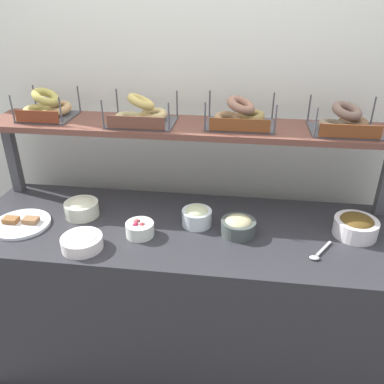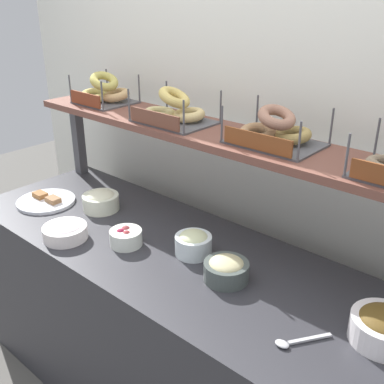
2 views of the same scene
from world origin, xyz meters
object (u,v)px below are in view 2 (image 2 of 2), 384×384
object	(u,v)px
bowl_scallion_spread	(193,243)
serving_plate_white	(46,201)
bagel_basket_plain	(174,112)
bowl_potato_salad	(101,200)
bowl_hummus	(226,269)
serving_spoon_near_plate	(294,342)
bagel_basket_sesame	(104,93)
bowl_cream_cheese	(65,231)
bowl_beet_salad	(126,237)
bagel_basket_everything	(275,132)

from	to	relation	value
bowl_scallion_spread	serving_plate_white	bearing A→B (deg)	-171.82
bagel_basket_plain	bowl_potato_salad	bearing A→B (deg)	-143.18
bowl_hummus	serving_spoon_near_plate	world-z (taller)	bowl_hummus
bowl_scallion_spread	bagel_basket_plain	size ratio (longest dim) A/B	0.44
bagel_basket_sesame	bowl_cream_cheese	bearing A→B (deg)	-57.33
bagel_basket_plain	bowl_beet_salad	bearing A→B (deg)	-81.19
bowl_cream_cheese	bagel_basket_sesame	distance (m)	0.76
bagel_basket_sesame	serving_plate_white	bearing A→B (deg)	-95.74
serving_plate_white	bowl_cream_cheese	bearing A→B (deg)	-20.93
serving_spoon_near_plate	bagel_basket_sesame	distance (m)	1.51
bowl_potato_salad	serving_plate_white	bearing A→B (deg)	-153.21
bowl_hummus	bowl_beet_salad	xyz separation A→B (m)	(-0.45, -0.08, -0.01)
bowl_cream_cheese	serving_spoon_near_plate	world-z (taller)	bowl_cream_cheese
bowl_potato_salad	bowl_hummus	distance (m)	0.79
bagel_basket_sesame	bagel_basket_plain	bearing A→B (deg)	-3.65
bowl_potato_salad	bagel_basket_sesame	distance (m)	0.55
bagel_basket_sesame	bagel_basket_everything	xyz separation A→B (m)	(0.99, -0.00, -0.00)
bowl_potato_salad	bagel_basket_plain	distance (m)	0.56
bowl_cream_cheese	bowl_hummus	distance (m)	0.71
bowl_scallion_spread	bowl_potato_salad	bearing A→B (deg)	179.06
bowl_potato_salad	bowl_hummus	size ratio (longest dim) A/B	1.04
bowl_scallion_spread	bowl_beet_salad	bearing A→B (deg)	-152.91
serving_spoon_near_plate	bowl_potato_salad	bearing A→B (deg)	170.62
serving_spoon_near_plate	bowl_beet_salad	bearing A→B (deg)	176.45
bowl_hummus	bagel_basket_plain	world-z (taller)	bagel_basket_plain
bowl_scallion_spread	bagel_basket_everything	bearing A→B (deg)	54.31
serving_spoon_near_plate	bagel_basket_everything	bearing A→B (deg)	131.47
bowl_beet_salad	serving_plate_white	bearing A→B (deg)	179.33
bowl_beet_salad	bagel_basket_everything	bearing A→B (deg)	41.20
bowl_potato_salad	bowl_scallion_spread	bearing A→B (deg)	-0.94
bowl_hummus	bowl_beet_salad	size ratio (longest dim) A/B	1.24
bowl_potato_salad	bowl_hummus	xyz separation A→B (m)	(0.79, -0.06, -0.00)
serving_spoon_near_plate	bagel_basket_plain	world-z (taller)	bagel_basket_plain
bagel_basket_plain	bagel_basket_everything	xyz separation A→B (m)	(0.48, 0.03, -0.00)
bowl_scallion_spread	bowl_beet_salad	size ratio (longest dim) A/B	1.10
serving_plate_white	bagel_basket_plain	xyz separation A→B (m)	(0.54, 0.34, 0.47)
bowl_beet_salad	bowl_cream_cheese	bearing A→B (deg)	-149.62
bowl_beet_salad	bagel_basket_plain	world-z (taller)	bagel_basket_plain
serving_plate_white	serving_spoon_near_plate	size ratio (longest dim) A/B	1.83
bowl_beet_salad	bagel_basket_sesame	distance (m)	0.81
bowl_beet_salad	bagel_basket_plain	distance (m)	0.57
bagel_basket_everything	bagel_basket_sesame	bearing A→B (deg)	179.71
serving_plate_white	bagel_basket_everything	size ratio (longest dim) A/B	0.84
bowl_scallion_spread	serving_plate_white	world-z (taller)	bowl_scallion_spread
bowl_potato_salad	serving_plate_white	size ratio (longest dim) A/B	0.61
bowl_potato_salad	serving_plate_white	xyz separation A→B (m)	(-0.26, -0.13, -0.04)
bowl_potato_salad	serving_spoon_near_plate	bearing A→B (deg)	-9.38
bowl_hummus	bagel_basket_everything	size ratio (longest dim) A/B	0.49
bowl_potato_salad	serving_spoon_near_plate	xyz separation A→B (m)	(1.14, -0.19, -0.04)
serving_plate_white	bagel_basket_everything	world-z (taller)	bagel_basket_everything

